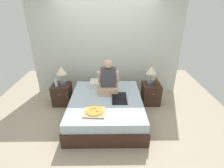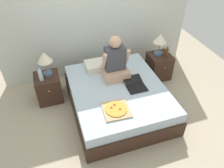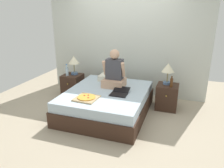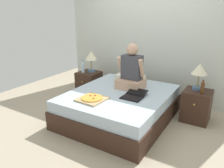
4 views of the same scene
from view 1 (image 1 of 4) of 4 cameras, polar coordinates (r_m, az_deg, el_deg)
name	(u,v)px [view 1 (image 1 of 4)]	position (r m, az deg, el deg)	size (l,w,h in m)	color
ground_plane	(106,117)	(4.06, -1.89, -10.78)	(5.90, 5.90, 0.00)	tan
wall_back	(106,49)	(4.71, -1.82, 11.36)	(3.90, 0.12, 2.50)	silver
bed	(106,108)	(3.92, -1.94, -7.95)	(1.59, 1.87, 0.49)	#382319
nightstand_left	(62,94)	(4.61, -15.98, -3.15)	(0.44, 0.47, 0.53)	#382319
lamp_on_left_nightstand	(61,72)	(4.41, -16.24, 3.93)	(0.26, 0.26, 0.45)	#4C6B93
water_bottle	(56,82)	(4.40, -17.85, 0.61)	(0.07, 0.07, 0.28)	silver
nightstand_right	(151,93)	(4.57, 12.55, -3.04)	(0.44, 0.47, 0.53)	#382319
lamp_on_right_nightstand	(151,71)	(4.36, 12.76, 4.12)	(0.26, 0.26, 0.45)	#4C6B93
beer_bottle	(156,82)	(4.34, 14.17, 0.54)	(0.06, 0.06, 0.23)	#512D14
pillow	(101,83)	(4.35, -3.76, 0.23)	(0.52, 0.34, 0.12)	silver
person_seated	(108,81)	(3.93, -1.21, 1.07)	(0.47, 0.40, 0.78)	tan
laptop	(119,100)	(3.72, 2.46, -5.13)	(0.32, 0.41, 0.07)	black
pizza_box	(95,112)	(3.37, -5.73, -8.93)	(0.42, 0.42, 0.05)	tan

